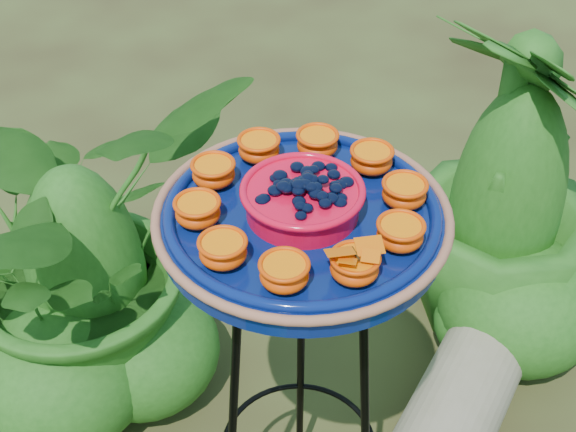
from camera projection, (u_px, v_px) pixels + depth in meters
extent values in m
torus|color=black|center=(302.00, 238.00, 1.25)|extent=(0.32, 0.32, 0.02)
cylinder|color=black|center=(301.00, 350.00, 1.64)|extent=(0.04, 0.08, 0.86)
cylinder|color=#071657|center=(302.00, 222.00, 1.23)|extent=(0.56, 0.56, 0.04)
torus|color=#A25B49|center=(302.00, 213.00, 1.22)|extent=(0.46, 0.46, 0.02)
torus|color=#071657|center=(302.00, 211.00, 1.22)|extent=(0.42, 0.42, 0.02)
cylinder|color=red|center=(302.00, 201.00, 1.21)|extent=(0.22, 0.22, 0.04)
torus|color=red|center=(303.00, 190.00, 1.19)|extent=(0.19, 0.19, 0.01)
ellipsoid|color=black|center=(303.00, 187.00, 1.19)|extent=(0.15, 0.15, 0.03)
ellipsoid|color=#E54F02|center=(404.00, 195.00, 1.23)|extent=(0.07, 0.07, 0.03)
cylinder|color=orange|center=(405.00, 186.00, 1.22)|extent=(0.06, 0.06, 0.01)
ellipsoid|color=#E54F02|center=(371.00, 161.00, 1.29)|extent=(0.07, 0.07, 0.03)
cylinder|color=orange|center=(372.00, 152.00, 1.28)|extent=(0.06, 0.06, 0.01)
ellipsoid|color=#E54F02|center=(317.00, 145.00, 1.33)|extent=(0.07, 0.07, 0.03)
cylinder|color=orange|center=(318.00, 137.00, 1.32)|extent=(0.06, 0.06, 0.01)
ellipsoid|color=#E54F02|center=(259.00, 150.00, 1.32)|extent=(0.07, 0.07, 0.03)
cylinder|color=orange|center=(259.00, 141.00, 1.31)|extent=(0.06, 0.06, 0.01)
ellipsoid|color=#E54F02|center=(214.00, 175.00, 1.27)|extent=(0.07, 0.07, 0.03)
cylinder|color=orange|center=(213.00, 166.00, 1.26)|extent=(0.06, 0.06, 0.01)
ellipsoid|color=#E54F02|center=(198.00, 213.00, 1.19)|extent=(0.07, 0.07, 0.03)
cylinder|color=orange|center=(197.00, 204.00, 1.18)|extent=(0.06, 0.06, 0.01)
ellipsoid|color=#E54F02|center=(223.00, 253.00, 1.12)|extent=(0.07, 0.07, 0.03)
cylinder|color=orange|center=(222.00, 244.00, 1.11)|extent=(0.06, 0.06, 0.01)
ellipsoid|color=#E54F02|center=(284.00, 275.00, 1.09)|extent=(0.07, 0.07, 0.03)
cylinder|color=orange|center=(284.00, 266.00, 1.08)|extent=(0.06, 0.06, 0.01)
ellipsoid|color=#E54F02|center=(354.00, 268.00, 1.10)|extent=(0.07, 0.07, 0.03)
cylinder|color=orange|center=(355.00, 259.00, 1.09)|extent=(0.06, 0.06, 0.01)
ellipsoid|color=#E54F02|center=(400.00, 236.00, 1.15)|extent=(0.07, 0.07, 0.03)
cylinder|color=orange|center=(401.00, 227.00, 1.14)|extent=(0.06, 0.06, 0.01)
cylinder|color=black|center=(355.00, 254.00, 1.08)|extent=(0.01, 0.03, 0.00)
cube|color=#FF5905|center=(340.00, 252.00, 1.08)|extent=(0.04, 0.03, 0.01)
cube|color=#FF5905|center=(370.00, 246.00, 1.09)|extent=(0.04, 0.03, 0.01)
imported|color=#205215|center=(80.00, 242.00, 1.89)|extent=(1.01, 0.98, 0.86)
imported|color=#205215|center=(510.00, 183.00, 2.03)|extent=(0.65, 0.65, 0.91)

